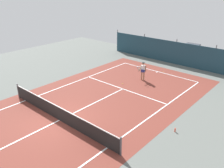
{
  "coord_description": "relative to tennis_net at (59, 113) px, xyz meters",
  "views": [
    {
      "loc": [
        10.91,
        -7.38,
        7.95
      ],
      "look_at": [
        0.02,
        5.02,
        0.9
      ],
      "focal_mm": 37.53,
      "sensor_mm": 36.0,
      "label": 1
    }
  ],
  "objects": [
    {
      "name": "tennis_net",
      "position": [
        0.0,
        0.0,
        0.0
      ],
      "size": [
        10.12,
        0.1,
        1.1
      ],
      "color": "black",
      "rests_on": "ground"
    },
    {
      "name": "court_surface",
      "position": [
        0.0,
        0.0,
        -0.51
      ],
      "size": [
        11.02,
        26.6,
        0.01
      ],
      "color": "brown",
      "rests_on": "ground"
    },
    {
      "name": "parked_car",
      "position": [
        0.5,
        18.02,
        0.33
      ],
      "size": [
        2.18,
        4.28,
        1.68
      ],
      "rotation": [
        0.0,
        0.0,
        0.05
      ],
      "color": "black",
      "rests_on": "ground"
    },
    {
      "name": "back_fence",
      "position": [
        -0.0,
        15.77,
        0.16
      ],
      "size": [
        16.3,
        0.98,
        2.7
      ],
      "color": "#1E3D4C",
      "rests_on": "ground"
    },
    {
      "name": "tennis_player",
      "position": [
        0.08,
        9.11,
        0.45
      ],
      "size": [
        0.57,
        0.83,
        1.64
      ],
      "rotation": [
        0.0,
        0.0,
        3.5
      ],
      "color": "#9E7051",
      "rests_on": "ground"
    },
    {
      "name": "tennis_ball_midcourt",
      "position": [
        -0.66,
        7.2,
        -0.48
      ],
      "size": [
        0.07,
        0.07,
        0.07
      ],
      "primitive_type": "sphere",
      "color": "#CCDB33",
      "rests_on": "ground"
    },
    {
      "name": "ground_plane",
      "position": [
        0.0,
        0.0,
        -0.51
      ],
      "size": [
        36.0,
        36.0,
        0.0
      ],
      "primitive_type": "plane",
      "color": "slate"
    },
    {
      "name": "water_bottle",
      "position": [
        6.1,
        3.69,
        -0.39
      ],
      "size": [
        0.08,
        0.08,
        0.24
      ],
      "primitive_type": "cylinder",
      "color": "#D84C38",
      "rests_on": "ground"
    },
    {
      "name": "tennis_ball_near_player",
      "position": [
        0.49,
        12.12,
        -0.48
      ],
      "size": [
        0.07,
        0.07,
        0.07
      ],
      "primitive_type": "sphere",
      "color": "#CCDB33",
      "rests_on": "ground"
    }
  ]
}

